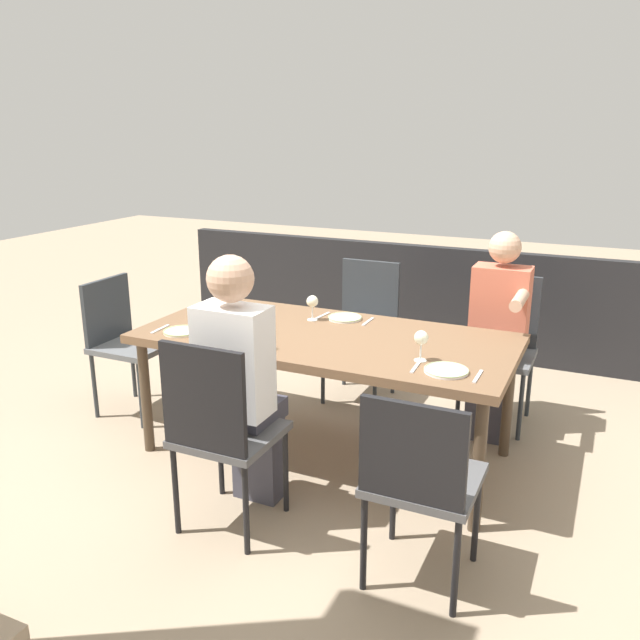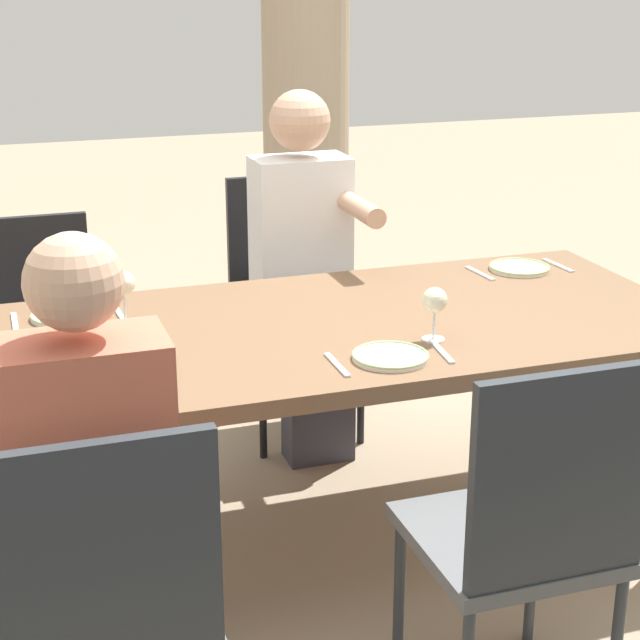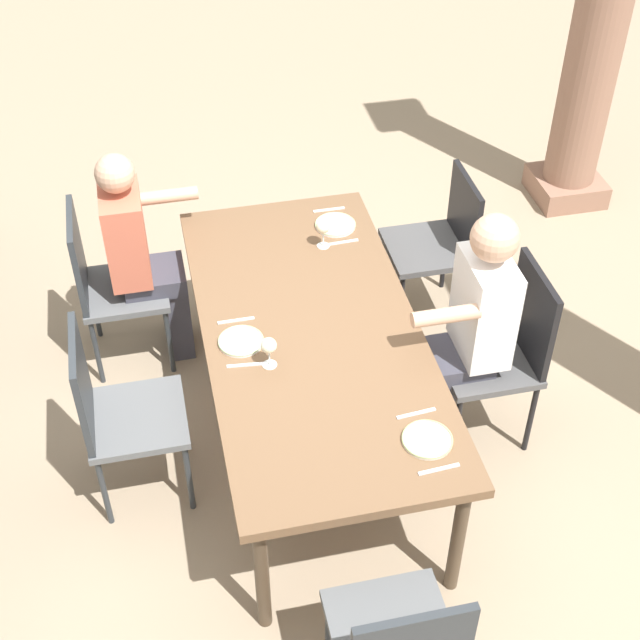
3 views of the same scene
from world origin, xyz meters
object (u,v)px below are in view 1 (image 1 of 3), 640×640
chair_west_south (501,340)px  plate_2 (182,331)px  chair_head_east (124,336)px  plate_0 (446,370)px  plate_1 (345,318)px  chair_mid_south (364,322)px  dining_table (326,344)px  chair_west_north (420,476)px  diner_woman_green (497,329)px  wine_glass_1 (312,302)px  chair_mid_north (219,426)px  wine_glass_0 (421,339)px  diner_man_white (241,378)px

chair_west_south → plate_2: 2.01m
chair_head_east → plate_0: bearing=172.5°
chair_head_east → plate_1: size_ratio=4.36×
chair_mid_south → chair_head_east: size_ratio=1.06×
dining_table → chair_west_north: chair_west_north is taller
plate_1 → diner_woman_green: bearing=-155.4°
chair_mid_south → chair_head_east: bearing=34.2°
wine_glass_1 → dining_table: bearing=130.0°
chair_mid_north → wine_glass_0: chair_mid_north is taller
chair_west_north → chair_head_east: bearing=-21.7°
wine_glass_1 → diner_man_white: bearing=94.2°
plate_1 → chair_west_north: bearing=124.3°
chair_west_south → wine_glass_1: (1.01, 0.69, 0.31)m
chair_west_north → chair_head_east: (2.28, -0.91, 0.01)m
plate_2 → wine_glass_0: bearing=-174.9°
plate_2 → dining_table: bearing=-157.5°
wine_glass_1 → chair_west_south: bearing=-145.7°
chair_west_south → wine_glass_0: chair_west_south is taller
diner_woman_green → plate_0: (0.06, 1.00, 0.07)m
chair_head_east → diner_woman_green: bearing=-162.7°
chair_west_south → diner_woman_green: 0.24m
diner_woman_green → chair_west_south: bearing=-89.1°
chair_mid_south → plate_0: size_ratio=4.48×
chair_west_south → wine_glass_0: size_ratio=5.99×
chair_mid_north → chair_mid_south: 1.83m
chair_west_south → wine_glass_1: 1.26m
wine_glass_0 → wine_glass_1: wine_glass_0 is taller
plate_1 → plate_2: bearing=41.0°
dining_table → chair_mid_south: (0.12, -0.92, -0.13)m
chair_west_north → wine_glass_1: 1.55m
chair_west_north → plate_2: (1.57, -0.60, 0.23)m
chair_west_north → diner_woman_green: (-0.00, -1.62, 0.16)m
chair_mid_south → wine_glass_1: 0.76m
chair_mid_north → chair_head_east: size_ratio=1.07×
wine_glass_1 → plate_1: bearing=-149.5°
chair_west_south → chair_mid_north: bearing=62.9°
chair_head_east → chair_west_north: bearing=158.3°
plate_1 → plate_0: bearing=141.6°
wine_glass_0 → chair_mid_south: bearing=-56.9°
chair_west_south → chair_head_east: size_ratio=1.05×
chair_west_north → diner_woman_green: diner_woman_green is taller
chair_mid_south → wine_glass_0: (-0.72, 1.11, 0.31)m
plate_2 → chair_west_south: bearing=-142.1°
wine_glass_0 → wine_glass_1: 0.90m
diner_woman_green → wine_glass_0: (0.22, 0.90, 0.18)m
chair_mid_south → plate_0: bearing=126.0°
chair_head_east → diner_man_white: (-1.34, 0.71, 0.18)m
chair_mid_south → chair_west_north: bearing=117.2°
dining_table → chair_mid_north: chair_mid_north is taller
plate_0 → wine_glass_0: wine_glass_0 is taller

